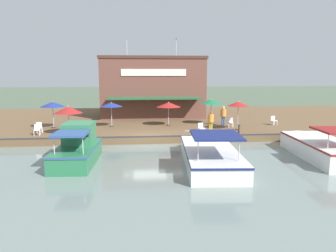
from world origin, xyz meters
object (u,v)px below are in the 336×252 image
object	(u,v)px
patio_umbrella_mid_patio_right	(53,104)
patio_umbrella_by_entrance	(111,105)
patio_umbrella_back_row	(169,105)
cafe_chair_beside_entrance	(39,127)
mooring_post	(239,130)
patio_umbrella_mid_patio_left	(211,101)
person_mid_patio	(211,119)
motorboat_outer_channel	(317,146)
motorboat_nearest_quay	(79,148)
cafe_chair_back_row_seat	(37,129)
cafe_chair_facing_river	(274,120)
tree_upstream_bank	(163,74)
patio_umbrella_near_quay_edge	(238,104)
cafe_chair_under_first_umbrella	(201,128)
waterfront_restaurant	(152,86)
motorboat_second_along	(208,152)
person_near_entrance	(223,113)
patio_umbrella_far_corner	(68,110)
cafe_chair_mid_patio	(231,122)

from	to	relation	value
patio_umbrella_mid_patio_right	patio_umbrella_by_entrance	bearing A→B (deg)	91.82
patio_umbrella_back_row	patio_umbrella_by_entrance	size ratio (longest dim) A/B	1.00
patio_umbrella_mid_patio_right	cafe_chair_beside_entrance	xyz separation A→B (m)	(2.40, -0.57, -1.63)
mooring_post	patio_umbrella_mid_patio_left	bearing A→B (deg)	-170.30
person_mid_patio	motorboat_outer_channel	bearing A→B (deg)	42.02
patio_umbrella_mid_patio_left	motorboat_nearest_quay	bearing A→B (deg)	-45.80
cafe_chair_back_row_seat	motorboat_nearest_quay	distance (m)	7.48
patio_umbrella_mid_patio_left	cafe_chair_facing_river	bearing A→B (deg)	79.80
cafe_chair_beside_entrance	tree_upstream_bank	world-z (taller)	tree_upstream_bank
patio_umbrella_near_quay_edge	patio_umbrella_by_entrance	bearing A→B (deg)	-104.38
cafe_chair_under_first_umbrella	waterfront_restaurant	bearing A→B (deg)	-164.74
patio_umbrella_mid_patio_right	cafe_chair_facing_river	bearing A→B (deg)	89.03
patio_umbrella_mid_patio_left	motorboat_second_along	xyz separation A→B (m)	(11.08, -2.71, -2.16)
patio_umbrella_back_row	person_near_entrance	bearing A→B (deg)	82.93
patio_umbrella_far_corner	patio_umbrella_mid_patio_right	distance (m)	3.67
patio_umbrella_near_quay_edge	person_mid_patio	bearing A→B (deg)	-73.20
patio_umbrella_mid_patio_left	cafe_chair_back_row_seat	size ratio (longest dim) A/B	2.86
mooring_post	cafe_chair_facing_river	bearing A→B (deg)	133.68
patio_umbrella_back_row	motorboat_outer_channel	size ratio (longest dim) A/B	0.27
patio_umbrella_by_entrance	motorboat_outer_channel	bearing A→B (deg)	54.92
cafe_chair_mid_patio	cafe_chair_under_first_umbrella	bearing A→B (deg)	-49.01
patio_umbrella_back_row	cafe_chair_back_row_seat	world-z (taller)	patio_umbrella_back_row
cafe_chair_facing_river	patio_umbrella_far_corner	bearing A→B (deg)	-81.46
cafe_chair_mid_patio	mooring_post	distance (m)	3.79
patio_umbrella_mid_patio_right	patio_umbrella_by_entrance	world-z (taller)	patio_umbrella_mid_patio_right
patio_umbrella_mid_patio_right	person_near_entrance	distance (m)	15.44
cafe_chair_mid_patio	person_near_entrance	bearing A→B (deg)	-154.22
patio_umbrella_far_corner	cafe_chair_facing_river	world-z (taller)	patio_umbrella_far_corner
patio_umbrella_mid_patio_left	patio_umbrella_far_corner	bearing A→B (deg)	-73.15
cafe_chair_back_row_seat	person_near_entrance	distance (m)	16.17
motorboat_nearest_quay	cafe_chair_under_first_umbrella	bearing A→B (deg)	122.78
cafe_chair_under_first_umbrella	motorboat_second_along	world-z (taller)	motorboat_second_along
patio_umbrella_back_row	cafe_chair_under_first_umbrella	bearing A→B (deg)	27.13
patio_umbrella_by_entrance	cafe_chair_beside_entrance	world-z (taller)	patio_umbrella_by_entrance
cafe_chair_back_row_seat	patio_umbrella_back_row	bearing A→B (deg)	109.63
patio_umbrella_by_entrance	motorboat_outer_channel	size ratio (longest dim) A/B	0.27
patio_umbrella_by_entrance	patio_umbrella_near_quay_edge	bearing A→B (deg)	75.62
patio_umbrella_by_entrance	cafe_chair_under_first_umbrella	xyz separation A→B (m)	(4.16, 7.47, -1.55)
patio_umbrella_back_row	motorboat_outer_channel	bearing A→B (deg)	41.25
mooring_post	tree_upstream_bank	xyz separation A→B (m)	(-15.90, -4.75, 4.31)
cafe_chair_back_row_seat	patio_umbrella_far_corner	bearing A→B (deg)	99.70
cafe_chair_mid_patio	person_near_entrance	size ratio (longest dim) A/B	0.47
cafe_chair_back_row_seat	tree_upstream_bank	bearing A→B (deg)	142.48
patio_umbrella_mid_patio_left	cafe_chair_beside_entrance	xyz separation A→B (m)	(3.10, -15.04, -1.71)
person_near_entrance	tree_upstream_bank	xyz separation A→B (m)	(-11.23, -4.73, 3.58)
patio_umbrella_by_entrance	motorboat_nearest_quay	size ratio (longest dim) A/B	0.36
tree_upstream_bank	motorboat_outer_channel	bearing A→B (deg)	22.39
cafe_chair_facing_river	mooring_post	bearing A→B (deg)	-46.32
cafe_chair_back_row_seat	cafe_chair_beside_entrance	xyz separation A→B (m)	(-1.09, -0.15, 0.00)
waterfront_restaurant	patio_umbrella_by_entrance	world-z (taller)	waterfront_restaurant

